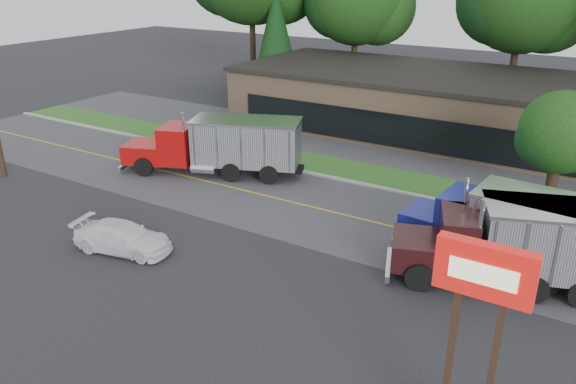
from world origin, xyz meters
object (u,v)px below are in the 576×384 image
object	(u,v)px
dump_truck_red	(223,145)
rally_car	(123,237)
dump_truck_blue	(503,226)
dump_truck_maroon	(515,243)

from	to	relation	value
dump_truck_red	rally_car	bearing A→B (deg)	80.59
dump_truck_red	dump_truck_blue	distance (m)	16.57
dump_truck_red	dump_truck_maroon	distance (m)	17.51
dump_truck_red	rally_car	distance (m)	10.19
dump_truck_maroon	dump_truck_blue	bearing A→B (deg)	-80.48
dump_truck_red	dump_truck_maroon	world-z (taller)	same
dump_truck_blue	rally_car	distance (m)	15.93
dump_truck_blue	dump_truck_maroon	size ratio (longest dim) A/B	0.89
dump_truck_maroon	rally_car	distance (m)	16.06
dump_truck_red	rally_car	xyz separation A→B (m)	(2.18, -9.89, -1.18)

